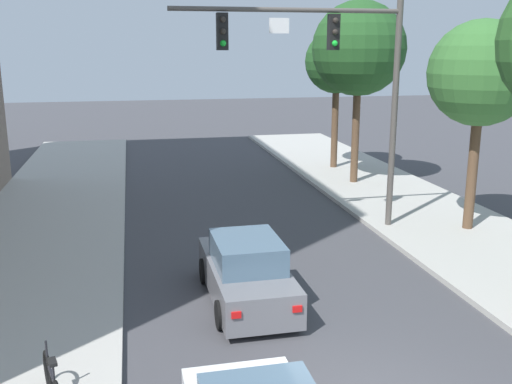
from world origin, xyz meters
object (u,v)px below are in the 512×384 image
street_tree_third (359,49)px  car_lead_grey (246,273)px  traffic_signal_mast (335,65)px  street_tree_farthest (337,62)px  street_tree_second (481,74)px

street_tree_third → car_lead_grey: bearing=-122.5°
traffic_signal_mast → street_tree_farthest: bearing=70.0°
car_lead_grey → street_tree_farthest: street_tree_farthest is taller
traffic_signal_mast → street_tree_third: street_tree_third is taller
street_tree_second → street_tree_third: 7.29m
traffic_signal_mast → street_tree_farthest: (3.49, 9.55, -0.18)m
traffic_signal_mast → car_lead_grey: 7.52m
street_tree_second → street_tree_farthest: 10.49m
car_lead_grey → street_tree_second: 9.93m
street_tree_second → street_tree_third: (-1.16, 7.16, 0.73)m
traffic_signal_mast → car_lead_grey: (-3.68, -4.63, -4.65)m
street_tree_second → street_tree_farthest: size_ratio=1.00×
street_tree_second → street_tree_third: street_tree_third is taller
street_tree_second → street_tree_third: size_ratio=0.86×
traffic_signal_mast → street_tree_farthest: size_ratio=1.14×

